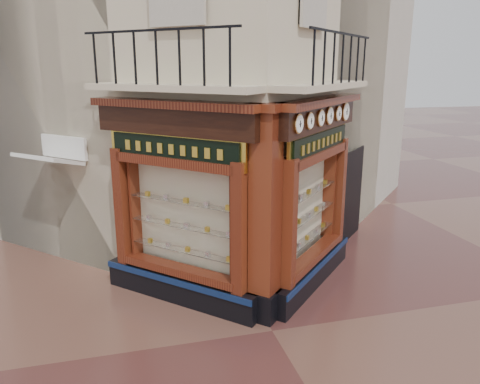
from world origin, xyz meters
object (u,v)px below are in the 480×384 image
object	(u,v)px
clock_b	(310,121)
signboard_right	(320,142)
clock_e	(338,114)
awning	(60,270)
clock_a	(298,124)
clock_c	(321,118)
corner_pilaster	(265,219)
clock_f	(345,112)
signboard_left	(173,149)
clock_d	(329,116)

from	to	relation	value
clock_b	signboard_right	world-z (taller)	clock_b
clock_b	signboard_right	xyz separation A→B (m)	(0.54, 0.70, -0.52)
clock_e	awning	size ratio (longest dim) A/B	0.23
clock_a	clock_c	bearing A→B (deg)	0.00
corner_pilaster	clock_c	distance (m)	2.23
clock_c	clock_f	size ratio (longest dim) A/B	0.80
clock_c	clock_f	bearing A→B (deg)	0.00
clock_b	signboard_left	size ratio (longest dim) A/B	0.14
corner_pilaster	signboard_left	xyz separation A→B (m)	(-1.46, 1.01, 1.15)
corner_pilaster	clock_f	xyz separation A→B (m)	(2.37, 1.76, 1.67)
clock_c	clock_d	world-z (taller)	clock_d
clock_c	clock_e	world-z (taller)	clock_c
clock_f	awning	xyz separation A→B (m)	(-6.30, 1.47, -3.62)
clock_d	clock_b	bearing A→B (deg)	180.00
clock_c	awning	world-z (taller)	clock_c
clock_e	corner_pilaster	bearing A→B (deg)	170.03
clock_c	signboard_right	size ratio (longest dim) A/B	0.15
signboard_left	clock_f	bearing A→B (deg)	-123.95
clock_d	clock_e	size ratio (longest dim) A/B	1.14
signboard_right	clock_c	bearing A→B (deg)	-161.83
signboard_right	clock_b	bearing A→B (deg)	-172.85
corner_pilaster	signboard_left	size ratio (longest dim) A/B	1.80
clock_d	awning	world-z (taller)	clock_d
clock_f	signboard_left	bearing A→B (deg)	146.05
corner_pilaster	clock_d	bearing A→B (deg)	-12.65
clock_f	signboard_right	world-z (taller)	clock_f
clock_c	clock_e	bearing A→B (deg)	0.00
clock_b	clock_d	bearing A→B (deg)	0.00
corner_pilaster	clock_d	world-z (taller)	corner_pilaster
clock_c	clock_d	bearing A→B (deg)	-0.00
clock_e	signboard_left	world-z (taller)	clock_e
awning	clock_e	bearing A→B (deg)	-151.93
clock_a	clock_c	world-z (taller)	clock_a
clock_d	clock_e	world-z (taller)	clock_d
clock_a	signboard_left	bearing A→B (deg)	107.30
clock_d	clock_e	xyz separation A→B (m)	(0.37, 0.37, -0.00)
corner_pilaster	clock_b	xyz separation A→B (m)	(0.92, 0.31, 1.67)
clock_d	clock_f	bearing A→B (deg)	0.00
clock_c	clock_d	size ratio (longest dim) A/B	0.91
clock_c	signboard_left	xyz separation A→B (m)	(-2.76, 0.32, -0.52)
clock_e	signboard_left	xyz separation A→B (m)	(-3.48, -0.40, -0.52)
clock_a	signboard_left	size ratio (longest dim) A/B	0.16
clock_b	clock_f	world-z (taller)	clock_f
clock_a	clock_b	xyz separation A→B (m)	(0.36, 0.36, 0.00)
signboard_left	signboard_right	bearing A→B (deg)	-135.00
clock_a	clock_f	size ratio (longest dim) A/B	0.84
clock_c	signboard_right	distance (m)	0.63
clock_a	clock_f	world-z (taller)	clock_f
clock_d	signboard_right	xyz separation A→B (m)	(-0.19, -0.03, -0.52)
signboard_right	clock_f	bearing A→B (deg)	-5.41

